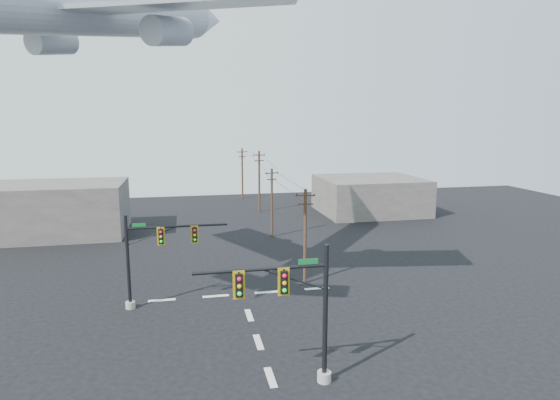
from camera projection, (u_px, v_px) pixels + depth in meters
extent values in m
plane|color=black|center=(271.00, 377.00, 24.46)|extent=(120.00, 120.00, 0.00)
cube|color=silver|center=(271.00, 377.00, 24.46)|extent=(0.40, 2.00, 0.01)
cube|color=silver|center=(258.00, 342.00, 28.31)|extent=(0.40, 2.00, 0.01)
cube|color=silver|center=(249.00, 315.00, 32.17)|extent=(0.40, 2.00, 0.01)
cube|color=silver|center=(162.00, 300.00, 34.83)|extent=(2.00, 0.40, 0.01)
cube|color=silver|center=(216.00, 296.00, 35.63)|extent=(2.00, 0.40, 0.01)
cube|color=silver|center=(267.00, 292.00, 36.43)|extent=(2.00, 0.40, 0.01)
cube|color=silver|center=(317.00, 288.00, 37.23)|extent=(2.00, 0.40, 0.01)
cylinder|color=#9C988E|center=(324.00, 377.00, 24.06)|extent=(0.73, 0.73, 0.52)
cylinder|color=black|center=(325.00, 315.00, 23.47)|extent=(0.25, 0.25, 7.29)
cylinder|color=black|center=(261.00, 269.00, 22.37)|extent=(6.52, 0.17, 0.17)
cylinder|color=black|center=(294.00, 279.00, 22.80)|extent=(3.49, 0.08, 0.08)
cube|color=black|center=(284.00, 282.00, 22.55)|extent=(0.35, 0.31, 1.15)
cube|color=#BF920B|center=(284.00, 282.00, 22.57)|extent=(0.57, 0.04, 1.41)
sphere|color=red|center=(285.00, 276.00, 22.32)|extent=(0.21, 0.21, 0.21)
sphere|color=#E99E0C|center=(285.00, 283.00, 22.38)|extent=(0.21, 0.21, 0.21)
sphere|color=#0EE334|center=(285.00, 290.00, 22.44)|extent=(0.21, 0.21, 0.21)
cube|color=black|center=(239.00, 285.00, 22.11)|extent=(0.35, 0.31, 1.15)
cube|color=#BF920B|center=(239.00, 285.00, 22.13)|extent=(0.57, 0.04, 1.41)
sphere|color=red|center=(239.00, 279.00, 21.88)|extent=(0.21, 0.21, 0.21)
sphere|color=#E99E0C|center=(239.00, 286.00, 21.94)|extent=(0.21, 0.21, 0.21)
sphere|color=#0EE334|center=(239.00, 294.00, 22.01)|extent=(0.21, 0.21, 0.21)
cube|color=#0D6027|center=(308.00, 261.00, 22.73)|extent=(0.99, 0.04, 0.27)
cylinder|color=#9C988E|center=(130.00, 305.00, 33.34)|extent=(0.68, 0.68, 0.49)
cylinder|color=black|center=(128.00, 262.00, 32.80)|extent=(0.23, 0.23, 6.79)
cylinder|color=black|center=(178.00, 226.00, 33.08)|extent=(7.00, 0.16, 0.16)
cylinder|color=black|center=(152.00, 236.00, 32.83)|extent=(3.69, 0.08, 0.08)
cube|color=black|center=(161.00, 236.00, 32.81)|extent=(0.33, 0.29, 1.07)
cube|color=#BF920B|center=(161.00, 236.00, 32.83)|extent=(0.53, 0.04, 1.31)
sphere|color=red|center=(161.00, 232.00, 32.60)|extent=(0.19, 0.19, 0.19)
sphere|color=#E99E0C|center=(161.00, 237.00, 32.65)|extent=(0.19, 0.19, 0.19)
sphere|color=#0EE334|center=(161.00, 241.00, 32.71)|extent=(0.19, 0.19, 0.19)
cube|color=black|center=(195.00, 235.00, 33.28)|extent=(0.33, 0.29, 1.07)
cube|color=#BF920B|center=(195.00, 234.00, 33.30)|extent=(0.53, 0.04, 1.31)
sphere|color=red|center=(195.00, 230.00, 33.06)|extent=(0.19, 0.19, 0.19)
sphere|color=#E99E0C|center=(195.00, 235.00, 33.12)|extent=(0.19, 0.19, 0.19)
sphere|color=#0EE334|center=(195.00, 240.00, 33.18)|extent=(0.19, 0.19, 0.19)
cube|color=#0D6027|center=(139.00, 225.00, 32.46)|extent=(0.92, 0.04, 0.25)
cylinder|color=#4D3121|center=(305.00, 237.00, 37.81)|extent=(0.26, 0.26, 7.83)
cube|color=#4D3121|center=(305.00, 195.00, 37.22)|extent=(1.55, 0.42, 0.10)
cube|color=#4D3121|center=(305.00, 204.00, 37.34)|extent=(1.21, 0.35, 0.10)
cylinder|color=black|center=(297.00, 194.00, 37.21)|extent=(0.09, 0.09, 0.10)
cylinder|color=black|center=(305.00, 194.00, 37.21)|extent=(0.09, 0.09, 0.10)
cylinder|color=black|center=(314.00, 194.00, 37.20)|extent=(0.09, 0.09, 0.10)
cylinder|color=#4D3121|center=(272.00, 203.00, 52.93)|extent=(0.26, 0.26, 7.84)
cube|color=#4D3121|center=(272.00, 173.00, 52.35)|extent=(1.56, 0.50, 0.11)
cube|color=#4D3121|center=(272.00, 179.00, 52.47)|extent=(1.22, 0.41, 0.11)
cylinder|color=black|center=(266.00, 173.00, 52.02)|extent=(0.09, 0.09, 0.11)
cylinder|color=black|center=(272.00, 172.00, 52.33)|extent=(0.09, 0.09, 0.11)
cylinder|color=black|center=(277.00, 172.00, 52.64)|extent=(0.09, 0.09, 0.11)
cylinder|color=#4D3121|center=(259.00, 182.00, 67.13)|extent=(0.30, 0.30, 8.81)
cube|color=#4D3121|center=(259.00, 155.00, 66.48)|extent=(1.80, 0.41, 0.12)
cube|color=#4D3121|center=(259.00, 161.00, 66.62)|extent=(1.40, 0.34, 0.12)
cylinder|color=black|center=(254.00, 155.00, 66.18)|extent=(0.10, 0.10, 0.12)
cylinder|color=black|center=(259.00, 154.00, 66.46)|extent=(0.10, 0.10, 0.12)
cylinder|color=black|center=(264.00, 154.00, 66.74)|extent=(0.10, 0.10, 0.12)
cylinder|color=#4D3121|center=(242.00, 174.00, 78.37)|extent=(0.29, 0.29, 8.44)
cube|color=#4D3121|center=(242.00, 152.00, 77.74)|extent=(1.68, 0.72, 0.12)
cube|color=#4D3121|center=(242.00, 157.00, 77.88)|extent=(1.31, 0.58, 0.12)
cylinder|color=black|center=(238.00, 151.00, 77.32)|extent=(0.10, 0.10, 0.12)
cylinder|color=black|center=(242.00, 151.00, 77.72)|extent=(0.10, 0.10, 0.12)
cylinder|color=black|center=(246.00, 151.00, 78.13)|extent=(0.10, 0.10, 0.12)
cylinder|color=black|center=(279.00, 183.00, 44.65)|extent=(0.26, 15.64, 0.03)
cylinder|color=black|center=(259.00, 164.00, 59.27)|extent=(0.87, 14.62, 0.03)
cylinder|color=black|center=(245.00, 154.00, 71.96)|extent=(0.96, 11.82, 0.03)
cylinder|color=black|center=(293.00, 183.00, 44.93)|extent=(0.27, 15.64, 0.03)
cylinder|color=black|center=(270.00, 163.00, 59.57)|extent=(1.06, 14.62, 0.03)
cylinder|color=black|center=(255.00, 154.00, 72.28)|extent=(1.00, 11.82, 0.03)
cylinder|color=#ADB3BA|center=(108.00, 12.00, 31.41)|extent=(14.61, 18.62, 5.93)
cone|color=#ADB3BA|center=(207.00, 20.00, 42.21)|extent=(5.48, 5.87, 3.81)
cube|color=#ADB3BA|center=(17.00, 24.00, 33.14)|extent=(10.39, 13.65, 0.86)
cube|color=#ADB3BA|center=(186.00, 4.00, 27.39)|extent=(13.72, 6.87, 0.86)
cylinder|color=#ADB3BA|center=(52.00, 42.00, 33.39)|extent=(3.48, 3.86, 2.23)
cylinder|color=#ADB3BA|center=(168.00, 31.00, 29.38)|extent=(3.48, 3.86, 2.23)
cube|color=slate|center=(43.00, 210.00, 53.68)|extent=(18.00, 10.00, 6.00)
cube|color=slate|center=(370.00, 195.00, 67.01)|extent=(14.00, 12.00, 5.00)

